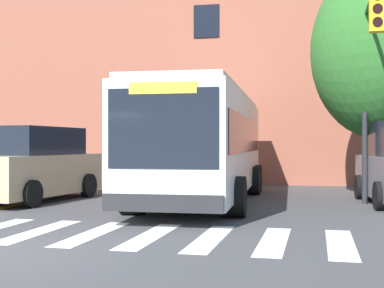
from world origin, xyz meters
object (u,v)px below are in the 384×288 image
(car_teal_behind_bus, at_px, (261,157))
(street_tree_curbside_large, at_px, (378,51))
(city_bus, at_px, (205,144))
(traffic_light_near_corner, at_px, (369,61))
(car_tan_near_lane, at_px, (34,166))

(car_teal_behind_bus, relative_size, street_tree_curbside_large, 0.66)
(city_bus, relative_size, street_tree_curbside_large, 1.46)
(city_bus, relative_size, traffic_light_near_corner, 1.84)
(city_bus, bearing_deg, street_tree_curbside_large, 16.60)
(traffic_light_near_corner, bearing_deg, car_tan_near_lane, 178.30)
(car_teal_behind_bus, height_order, traffic_light_near_corner, traffic_light_near_corner)
(city_bus, distance_m, car_tan_near_lane, 5.23)
(car_teal_behind_bus, bearing_deg, traffic_light_near_corner, -71.95)
(city_bus, bearing_deg, traffic_light_near_corner, -14.14)
(car_tan_near_lane, xyz_separation_m, street_tree_curbside_large, (10.32, 2.42, 3.55))
(city_bus, relative_size, car_teal_behind_bus, 2.22)
(car_tan_near_lane, bearing_deg, traffic_light_near_corner, -1.70)
(traffic_light_near_corner, relative_size, street_tree_curbside_large, 0.79)
(street_tree_curbside_large, bearing_deg, city_bus, -163.40)
(car_tan_near_lane, relative_size, car_teal_behind_bus, 1.06)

